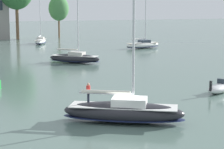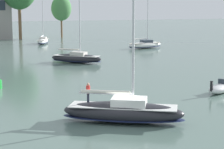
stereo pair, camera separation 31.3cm
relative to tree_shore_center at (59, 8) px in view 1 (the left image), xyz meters
The scene contains 7 objects.
ground_plane 88.49m from the tree_shore_center, 97.69° to the right, with size 400.00×400.00×0.00m, color slate.
tree_shore_center is the anchor object (origin of this frame).
sailboat_main 88.42m from the tree_shore_center, 97.68° to the right, with size 10.15×7.00×13.70m.
sailboat_moored_near_marina 19.96m from the tree_shore_center, 114.65° to the right, with size 4.34×7.77×10.30m.
sailboat_moored_mid_channel 52.64m from the tree_shore_center, 98.34° to the right, with size 8.42×7.07×11.90m.
sailboat_moored_far_slip 36.38m from the tree_shore_center, 71.37° to the right, with size 8.73×4.48×11.56m.
motor_tender 79.89m from the tree_shore_center, 88.66° to the right, with size 4.36×3.59×1.58m.
Camera 1 is at (-11.43, -32.43, 9.60)m, focal length 70.00 mm.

